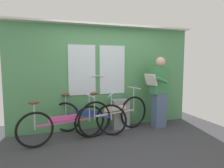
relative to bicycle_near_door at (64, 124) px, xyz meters
name	(u,v)px	position (x,y,z in m)	size (l,w,h in m)	color
ground_plane	(128,151)	(1.02, -0.68, -0.37)	(5.26, 4.29, 0.04)	#38383D
train_door_wall	(105,75)	(1.02, 0.66, 0.87)	(4.26, 0.28, 2.35)	#4C8C56
bicycle_near_door	(64,124)	(0.00, 0.00, 0.00)	(1.67, 0.50, 0.86)	black
bicycle_leaning_behind	(115,114)	(1.10, 0.21, 0.04)	(1.71, 0.61, 0.95)	black
bicycle_by_pole	(88,117)	(0.53, 0.32, 0.00)	(1.45, 0.89, 0.87)	black
passenger_reading_newspaper	(159,91)	(2.18, 0.21, 0.51)	(0.60, 0.53, 1.63)	slate
trash_bin_by_wall	(120,114)	(1.30, 0.44, -0.02)	(0.38, 0.28, 0.67)	gray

